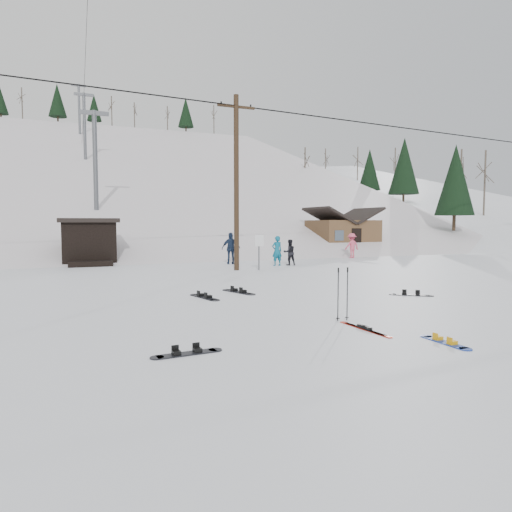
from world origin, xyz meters
name	(u,v)px	position (x,y,z in m)	size (l,w,h in m)	color
ground	(366,333)	(0.00, 0.00, 0.00)	(200.00, 200.00, 0.00)	white
ski_slope	(120,330)	(0.00, 55.00, -12.00)	(60.00, 75.00, 45.00)	silver
ridge_right	(374,309)	(38.00, 50.00, -11.00)	(34.00, 85.00, 36.00)	white
treeline_right	(400,241)	(36.00, 42.00, 0.00)	(20.00, 60.00, 10.00)	black
treeline_crest	(102,236)	(0.00, 86.00, 0.00)	(50.00, 6.00, 10.00)	black
utility_pole	(236,180)	(2.00, 14.00, 4.68)	(2.00, 0.26, 9.00)	#3A2819
trail_sign	(259,246)	(3.10, 13.58, 1.27)	(0.50, 0.09, 1.85)	#595B60
lift_hut	(89,241)	(-5.00, 20.94, 1.36)	(3.40, 4.10, 2.75)	black
lift_tower_near	(95,154)	(-4.00, 30.00, 7.86)	(2.20, 0.36, 8.00)	#595B60
lift_tower_mid	(84,122)	(-4.00, 50.00, 14.36)	(2.20, 0.36, 8.00)	#595B60
lift_tower_far	(79,106)	(-4.00, 70.00, 20.86)	(2.20, 0.36, 8.00)	#595B60
cabin	(342,235)	(15.00, 24.00, 1.48)	(5.39, 4.40, 3.77)	brown
hero_snowboard	(445,342)	(0.97, -1.35, 0.02)	(0.25, 1.32, 0.09)	#1937A3
hero_skis	(365,329)	(0.15, 0.25, 0.03)	(0.19, 1.77, 0.09)	#AE2011
ski_poles	(343,293)	(0.23, 1.30, 0.69)	(0.37, 0.10, 1.35)	black
board_scatter_a	(187,353)	(-4.12, -0.13, 0.03)	(1.39, 0.34, 0.10)	black
board_scatter_b	(204,297)	(-2.02, 6.02, 0.03)	(0.63, 1.62, 0.12)	black
board_scatter_d	(411,295)	(4.61, 3.82, 0.03)	(1.21, 1.02, 0.10)	black
board_scatter_f	(238,292)	(-0.59, 6.68, 0.03)	(0.76, 1.60, 0.12)	black
skier_teal	(277,251)	(4.99, 15.41, 0.86)	(0.63, 0.41, 1.72)	#0C6180
skier_dark	(289,252)	(5.78, 15.39, 0.75)	(0.73, 0.57, 1.51)	black
skier_pink	(352,246)	(12.39, 18.78, 0.87)	(1.13, 0.65, 1.74)	#DF4E6B
skier_navy	(231,248)	(2.88, 17.41, 0.95)	(1.11, 0.46, 1.89)	#1B2943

